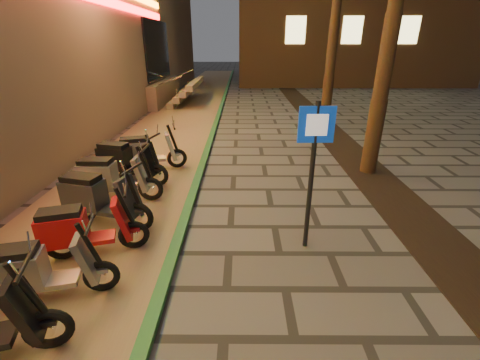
{
  "coord_description": "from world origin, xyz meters",
  "views": [
    {
      "loc": [
        0.21,
        -1.05,
        3.21
      ],
      "look_at": [
        0.18,
        3.62,
        1.2
      ],
      "focal_mm": 24.0,
      "sensor_mm": 36.0,
      "label": 1
    }
  ],
  "objects_px": {
    "scooter_6": "(38,270)",
    "scooter_10": "(125,161)",
    "scooter_11": "(145,152)",
    "pedestrian_sign": "(313,158)",
    "scooter_8": "(97,198)",
    "scooter_7": "(81,229)",
    "scooter_9": "(111,177)"
  },
  "relations": [
    {
      "from": "scooter_6",
      "to": "scooter_10",
      "type": "bearing_deg",
      "value": 79.42
    },
    {
      "from": "scooter_11",
      "to": "scooter_6",
      "type": "bearing_deg",
      "value": -106.64
    },
    {
      "from": "pedestrian_sign",
      "to": "scooter_8",
      "type": "bearing_deg",
      "value": 166.93
    },
    {
      "from": "scooter_6",
      "to": "scooter_7",
      "type": "xyz_separation_m",
      "value": [
        0.12,
        0.97,
        0.02
      ]
    },
    {
      "from": "pedestrian_sign",
      "to": "scooter_6",
      "type": "relative_size",
      "value": 1.56
    },
    {
      "from": "pedestrian_sign",
      "to": "scooter_8",
      "type": "height_order",
      "value": "pedestrian_sign"
    },
    {
      "from": "scooter_8",
      "to": "scooter_6",
      "type": "bearing_deg",
      "value": -74.37
    },
    {
      "from": "scooter_10",
      "to": "scooter_11",
      "type": "xyz_separation_m",
      "value": [
        0.27,
        0.77,
        -0.02
      ]
    },
    {
      "from": "scooter_6",
      "to": "scooter_8",
      "type": "distance_m",
      "value": 1.98
    },
    {
      "from": "scooter_9",
      "to": "scooter_8",
      "type": "bearing_deg",
      "value": -81.77
    },
    {
      "from": "pedestrian_sign",
      "to": "scooter_11",
      "type": "distance_m",
      "value": 5.17
    },
    {
      "from": "scooter_7",
      "to": "scooter_11",
      "type": "xyz_separation_m",
      "value": [
        -0.04,
        3.79,
        0.03
      ]
    },
    {
      "from": "scooter_6",
      "to": "scooter_11",
      "type": "xyz_separation_m",
      "value": [
        0.08,
        4.76,
        0.05
      ]
    },
    {
      "from": "scooter_6",
      "to": "scooter_9",
      "type": "xyz_separation_m",
      "value": [
        -0.17,
        2.98,
        0.06
      ]
    },
    {
      "from": "pedestrian_sign",
      "to": "scooter_9",
      "type": "distance_m",
      "value": 4.39
    },
    {
      "from": "scooter_8",
      "to": "scooter_11",
      "type": "distance_m",
      "value": 2.79
    },
    {
      "from": "scooter_9",
      "to": "scooter_10",
      "type": "relative_size",
      "value": 0.98
    },
    {
      "from": "pedestrian_sign",
      "to": "scooter_10",
      "type": "distance_m",
      "value": 4.9
    },
    {
      "from": "scooter_10",
      "to": "pedestrian_sign",
      "type": "bearing_deg",
      "value": -19.78
    },
    {
      "from": "scooter_7",
      "to": "scooter_8",
      "type": "bearing_deg",
      "value": 82.58
    },
    {
      "from": "scooter_9",
      "to": "scooter_6",
      "type": "bearing_deg",
      "value": -85.75
    },
    {
      "from": "pedestrian_sign",
      "to": "scooter_9",
      "type": "height_order",
      "value": "pedestrian_sign"
    },
    {
      "from": "scooter_6",
      "to": "scooter_11",
      "type": "distance_m",
      "value": 4.76
    },
    {
      "from": "pedestrian_sign",
      "to": "scooter_11",
      "type": "bearing_deg",
      "value": 133.94
    },
    {
      "from": "scooter_9",
      "to": "scooter_11",
      "type": "bearing_deg",
      "value": 83.16
    },
    {
      "from": "scooter_7",
      "to": "scooter_9",
      "type": "bearing_deg",
      "value": 81.73
    },
    {
      "from": "pedestrian_sign",
      "to": "scooter_6",
      "type": "height_order",
      "value": "pedestrian_sign"
    },
    {
      "from": "scooter_10",
      "to": "scooter_11",
      "type": "bearing_deg",
      "value": 85.31
    },
    {
      "from": "scooter_7",
      "to": "scooter_9",
      "type": "distance_m",
      "value": 2.03
    },
    {
      "from": "scooter_10",
      "to": "scooter_11",
      "type": "height_order",
      "value": "scooter_10"
    },
    {
      "from": "scooter_6",
      "to": "scooter_7",
      "type": "distance_m",
      "value": 0.98
    },
    {
      "from": "pedestrian_sign",
      "to": "scooter_7",
      "type": "bearing_deg",
      "value": -177.77
    }
  ]
}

